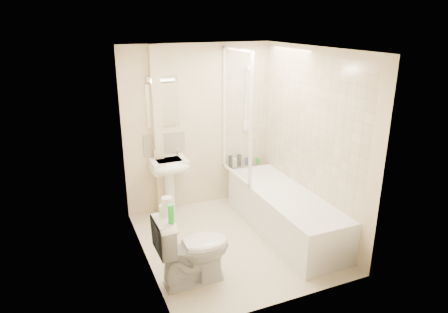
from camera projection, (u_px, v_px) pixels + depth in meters
name	position (u px, v px, depth m)	size (l,w,h in m)	color
floor	(233.00, 242.00, 5.12)	(2.50, 2.50, 0.00)	beige
wall_back	(198.00, 128.00, 5.82)	(2.20, 0.02, 2.40)	beige
wall_left	(141.00, 166.00, 4.32)	(0.02, 2.50, 2.40)	beige
wall_right	(311.00, 143.00, 5.13)	(0.02, 2.50, 2.40)	beige
ceiling	(235.00, 49.00, 4.33)	(2.20, 2.50, 0.02)	white
tile_back	(245.00, 109.00, 6.01)	(0.70, 0.01, 1.75)	beige
tile_right	(312.00, 126.00, 5.06)	(0.01, 2.10, 1.75)	beige
pipe_boxing	(158.00, 133.00, 5.53)	(0.12, 0.12, 2.40)	beige
splashback	(164.00, 143.00, 5.67)	(0.60, 0.01, 0.30)	beige
mirror	(163.00, 105.00, 5.49)	(0.46, 0.01, 0.60)	white
strip_light	(162.00, 78.00, 5.35)	(0.42, 0.07, 0.07)	silver
bathtub	(284.00, 211.00, 5.31)	(0.70, 2.10, 0.55)	white
shower_screen	(236.00, 115.00, 5.49)	(0.04, 0.92, 1.80)	white
shower_fixture	(247.00, 101.00, 5.93)	(0.10, 0.16, 0.99)	white
pedestal_sink	(170.00, 172.00, 5.59)	(0.50, 0.47, 0.96)	white
bottle_black_a	(230.00, 162.00, 6.09)	(0.06, 0.06, 0.18)	black
bottle_white_a	(235.00, 162.00, 6.13)	(0.06, 0.06, 0.13)	white
bottle_black_b	(239.00, 160.00, 6.15)	(0.07, 0.07, 0.18)	black
bottle_blue	(247.00, 161.00, 6.21)	(0.05, 0.05, 0.12)	navy
bottle_green	(258.00, 161.00, 6.28)	(0.06, 0.06, 0.08)	green
toilet	(193.00, 248.00, 4.23)	(0.79, 0.46, 0.80)	white
toilet_roll_lower	(164.00, 210.00, 4.08)	(0.10, 0.10, 0.11)	white
toilet_roll_upper	(167.00, 202.00, 4.04)	(0.11, 0.11, 0.09)	white
green_bottle	(171.00, 214.00, 3.90)	(0.06, 0.06, 0.20)	green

